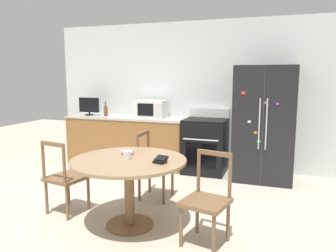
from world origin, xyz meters
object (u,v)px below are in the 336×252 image
countertop_tv (89,106)px  wallet (161,160)px  counter_bottle (106,111)px  dining_chair_right (207,201)px  dining_chair_left (65,178)px  refrigerator (264,123)px  oven_range (205,145)px  candle_glass (127,156)px  microwave (152,109)px  dining_chair_far (154,167)px

countertop_tv → wallet: bearing=-44.9°
countertop_tv → counter_bottle: bearing=-2.3°
dining_chair_right → dining_chair_left: bearing=8.2°
refrigerator → counter_bottle: refrigerator is taller
oven_range → wallet: bearing=-88.6°
dining_chair_right → candle_glass: size_ratio=9.73×
refrigerator → microwave: bearing=176.0°
oven_range → dining_chair_left: size_ratio=1.20×
countertop_tv → dining_chair_far: (1.89, -1.41, -0.65)m
oven_range → microwave: (-1.02, 0.07, 0.59)m
refrigerator → oven_range: refrigerator is taller
refrigerator → oven_range: bearing=176.2°
dining_chair_left → dining_chair_far: (0.82, 0.82, 0.00)m
microwave → dining_chair_right: 2.98m
counter_bottle → dining_chair_left: 2.39m
dining_chair_left → dining_chair_right: bearing=5.5°
dining_chair_right → counter_bottle: bearing=-30.8°
counter_bottle → oven_range: bearing=0.7°
oven_range → microwave: size_ratio=2.07×
oven_range → candle_glass: bearing=-98.0°
refrigerator → dining_chair_far: (-1.34, -1.35, -0.47)m
refrigerator → microwave: (-1.97, 0.14, 0.15)m
dining_chair_right → candle_glass: bearing=9.3°
refrigerator → wallet: refrigerator is taller
oven_range → refrigerator: bearing=-3.8°
counter_bottle → candle_glass: (1.58, -2.30, -0.20)m
dining_chair_far → oven_range: bearing=165.7°
counter_bottle → candle_glass: 2.80m
countertop_tv → counter_bottle: size_ratio=1.54×
countertop_tv → counter_bottle: countertop_tv is taller
dining_chair_right → wallet: bearing=6.0°
counter_bottle → dining_chair_far: bearing=-42.4°
dining_chair_far → wallet: (0.43, -0.91, 0.35)m
dining_chair_left → wallet: dining_chair_left is taller
counter_bottle → dining_chair_right: size_ratio=0.30×
oven_range → wallet: (0.05, -2.32, 0.32)m
counter_bottle → wallet: 3.03m
refrigerator → countertop_tv: refrigerator is taller
oven_range → candle_glass: size_ratio=11.65×
microwave → counter_bottle: 0.90m
oven_range → dining_chair_left: 2.54m
counter_bottle → dining_chair_right: 3.46m
wallet → dining_chair_right: bearing=-7.0°
countertop_tv → counter_bottle: 0.38m
microwave → dining_chair_left: bearing=-94.6°
dining_chair_far → refrigerator: bearing=136.0°
dining_chair_far → dining_chair_right: same height
microwave → wallet: bearing=-65.9°
dining_chair_right → candle_glass: dining_chair_right is taller
candle_glass → dining_chair_far: bearing=93.4°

